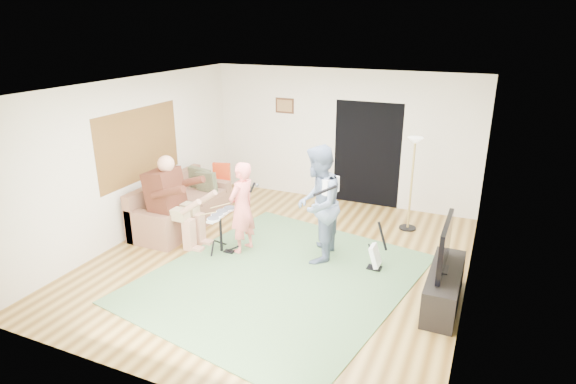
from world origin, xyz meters
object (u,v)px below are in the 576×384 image
(tv_cabinet, at_px, (444,287))
(dining_chair, at_px, (221,192))
(guitar_spare, at_px, (376,256))
(guitarist, at_px, (318,204))
(drum_kit, at_px, (221,234))
(sofa, at_px, (179,210))
(torchiere_lamp, at_px, (413,167))
(singer, at_px, (242,208))
(television, at_px, (445,246))

(tv_cabinet, bearing_deg, dining_chair, 157.35)
(guitar_spare, relative_size, tv_cabinet, 0.56)
(guitarist, bearing_deg, drum_kit, -82.57)
(sofa, relative_size, tv_cabinet, 1.50)
(dining_chair, xyz_separation_m, tv_cabinet, (4.56, -1.90, -0.06))
(guitarist, distance_m, dining_chair, 2.96)
(torchiere_lamp, bearing_deg, guitar_spare, -95.52)
(dining_chair, relative_size, tv_cabinet, 0.63)
(singer, xyz_separation_m, television, (3.14, -0.32, 0.10))
(singer, height_order, dining_chair, singer)
(guitar_spare, xyz_separation_m, dining_chair, (-3.51, 1.33, 0.09))
(drum_kit, xyz_separation_m, tv_cabinet, (3.50, -0.15, -0.06))
(torchiere_lamp, xyz_separation_m, dining_chair, (-3.67, -0.40, -0.85))
(dining_chair, distance_m, television, 4.93)
(television, bearing_deg, dining_chair, 157.13)
(tv_cabinet, bearing_deg, singer, 174.19)
(guitarist, relative_size, television, 1.85)
(singer, relative_size, torchiere_lamp, 0.89)
(guitarist, xyz_separation_m, guitar_spare, (0.94, 0.02, -0.69))
(sofa, relative_size, guitarist, 1.14)
(television, bearing_deg, torchiere_lamp, 109.97)
(guitar_spare, xyz_separation_m, television, (1.01, -0.57, 0.62))
(drum_kit, relative_size, guitar_spare, 0.89)
(guitar_spare, distance_m, television, 1.32)
(singer, distance_m, torchiere_lamp, 3.07)
(guitar_spare, bearing_deg, guitarist, -178.70)
(guitarist, bearing_deg, singer, -86.90)
(guitar_spare, relative_size, television, 0.79)
(singer, xyz_separation_m, tv_cabinet, (3.19, -0.32, -0.50))
(sofa, bearing_deg, guitar_spare, -3.44)
(singer, relative_size, guitarist, 0.82)
(torchiere_lamp, bearing_deg, guitarist, -122.23)
(guitarist, bearing_deg, torchiere_lamp, 140.18)
(guitar_spare, bearing_deg, torchiere_lamp, 84.48)
(tv_cabinet, bearing_deg, guitar_spare, 151.52)
(sofa, height_order, guitarist, guitarist)
(drum_kit, height_order, guitarist, guitarist)
(torchiere_lamp, height_order, television, torchiere_lamp)
(singer, bearing_deg, torchiere_lamp, 141.69)
(guitarist, distance_m, television, 2.02)
(guitarist, xyz_separation_m, tv_cabinet, (1.99, -0.55, -0.67))
(guitarist, height_order, tv_cabinet, guitarist)
(sofa, relative_size, dining_chair, 2.40)
(tv_cabinet, bearing_deg, guitarist, 164.54)
(singer, xyz_separation_m, guitarist, (1.20, 0.23, 0.17))
(guitarist, relative_size, guitar_spare, 2.34)
(torchiere_lamp, bearing_deg, sofa, -158.88)
(singer, distance_m, tv_cabinet, 3.25)
(guitarist, xyz_separation_m, dining_chair, (-2.57, 1.35, -0.61))
(guitarist, xyz_separation_m, torchiere_lamp, (1.11, 1.75, 0.24))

